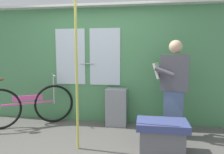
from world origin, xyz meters
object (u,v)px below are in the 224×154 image
at_px(trash_bin_by_wall, 116,107).
at_px(handrail_pole, 77,72).
at_px(passenger_reading_newspaper, 174,87).
at_px(bicycle_near_door, 28,105).
at_px(bench_seat_corner, 162,136).

height_order(trash_bin_by_wall, handrail_pole, handrail_pole).
xyz_separation_m(passenger_reading_newspaper, trash_bin_by_wall, (-0.99, 0.39, -0.48)).
bearing_deg(handrail_pole, bicycle_near_door, 147.56).
height_order(bicycle_near_door, handrail_pole, handrail_pole).
bearing_deg(bicycle_near_door, passenger_reading_newspaper, -35.60).
bearing_deg(handrail_pole, trash_bin_by_wall, 68.70).
bearing_deg(trash_bin_by_wall, bicycle_near_door, -170.03).
relative_size(passenger_reading_newspaper, handrail_pole, 0.71).
distance_m(handrail_pole, bench_seat_corner, 1.48).
height_order(handrail_pole, bench_seat_corner, handrail_pole).
bearing_deg(passenger_reading_newspaper, handrail_pole, 38.13).
relative_size(trash_bin_by_wall, bench_seat_corner, 1.01).
height_order(bicycle_near_door, trash_bin_by_wall, bicycle_near_door).
relative_size(bicycle_near_door, trash_bin_by_wall, 2.05).
bearing_deg(bicycle_near_door, bench_seat_corner, -49.65).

